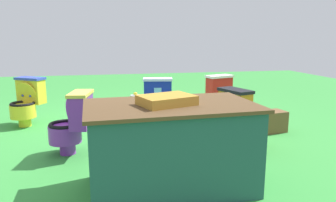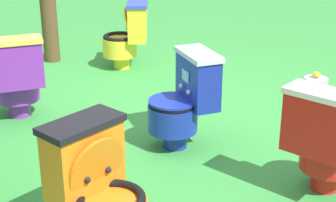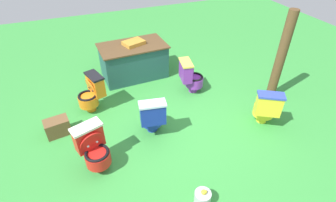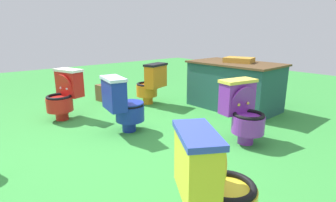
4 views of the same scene
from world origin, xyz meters
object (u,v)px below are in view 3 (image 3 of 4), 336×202
Objects in this scene: toilet_red at (94,148)px; wooden_post at (281,58)px; toilet_yellow at (266,107)px; vendor_table at (134,61)px; toilet_orange at (92,93)px; toilet_purple at (190,76)px; small_crate at (58,127)px; lemon_bucket at (203,198)px; toilet_blue at (152,116)px.

wooden_post is (3.65, 0.50, 0.53)m from toilet_red.
vendor_table is at bearing 155.04° from toilet_yellow.
toilet_orange is at bearing -139.38° from vendor_table.
toilet_purple is 2.00m from toilet_orange.
wooden_post is (2.40, -1.86, 0.51)m from vendor_table.
lemon_bucket is (1.71, -2.11, -0.03)m from small_crate.
toilet_red is at bearing -172.22° from wooden_post.
toilet_blue is at bearing -96.57° from vendor_table.
toilet_yellow is at bearing 159.15° from toilet_red.
wooden_post is 4.26m from small_crate.
toilet_orange is at bearing 164.88° from wooden_post.
toilet_blue is at bearing -20.23° from small_crate.
toilet_yellow is 1.00× the size of toilet_red.
toilet_purple is at bearing -49.25° from vendor_table.
toilet_blue is 1.47m from toilet_purple.
vendor_table is at bearing 89.05° from lemon_bucket.
toilet_red is at bearing -48.73° from toilet_purple.
toilet_orange is (-0.85, 1.06, 0.00)m from toilet_blue.
toilet_purple is 1.76m from wooden_post.
toilet_yellow is at bearing 30.26° from lemon_bucket.
toilet_purple is 1.41m from vendor_table.
small_crate is at bearing -141.27° from vendor_table.
small_crate is at bearing -79.92° from toilet_red.
toilet_blue is 1.65m from small_crate.
toilet_purple is at bearing 48.17° from toilet_blue.
toilet_purple is 2.66m from lemon_bucket.
toilet_blue and toilet_purple have the same top height.
toilet_blue is at bearing -177.39° from wooden_post.
toilet_red is 1.69m from lemon_bucket.
toilet_red is at bearing -150.13° from toilet_blue.
toilet_orange is 1.82× the size of small_crate.
lemon_bucket is at bearing -11.19° from toilet_purple.
toilet_red is at bearing 135.79° from lemon_bucket.
small_crate is 1.44× the size of lemon_bucket.
toilet_yellow is 2.06m from lemon_bucket.
lemon_bucket is at bearing -74.14° from toilet_blue.
toilet_blue is 1.82× the size of small_crate.
toilet_blue is 2.68m from wooden_post.
toilet_orange is 0.88m from small_crate.
toilet_purple is 1.82× the size of small_crate.
toilet_purple is at bearing 7.41° from small_crate.
wooden_post is (0.69, 0.63, 0.53)m from toilet_yellow.
vendor_table reaches higher than small_crate.
vendor_table is (1.08, 0.92, 0.02)m from toilet_orange.
vendor_table is at bearing -128.75° from toilet_purple.
toilet_blue is (-1.93, 0.51, -0.00)m from toilet_yellow.
vendor_table reaches higher than toilet_blue.
toilet_yellow is at bearing -17.28° from small_crate.
vendor_table is 5.41× the size of lemon_bucket.
toilet_purple is at bearing 68.31° from lemon_bucket.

